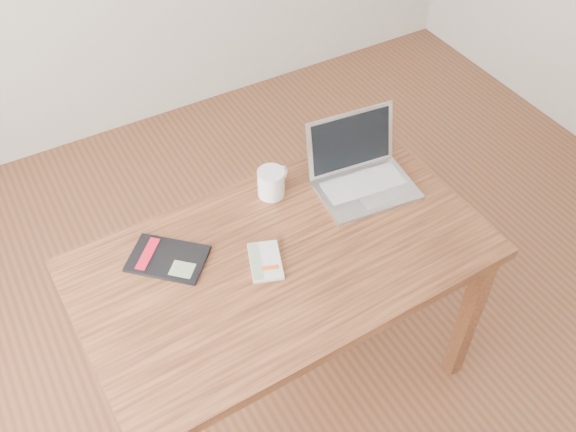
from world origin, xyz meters
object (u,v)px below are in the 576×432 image
laptop (361,172)px  coffee_mug (272,182)px  black_guidebook (168,259)px  desk (284,273)px  white_guidebook (265,261)px

laptop → coffee_mug: (-0.30, 0.11, 0.00)m
black_guidebook → laptop: size_ratio=0.78×
desk → laptop: bearing=20.1°
white_guidebook → laptop: bearing=39.0°
coffee_mug → laptop: bearing=-42.0°
coffee_mug → desk: bearing=-133.5°
black_guidebook → coffee_mug: 0.45m
desk → black_guidebook: bearing=151.6°
white_guidebook → laptop: laptop is taller
desk → black_guidebook: black_guidebook is taller
black_guidebook → laptop: bearing=-46.9°
black_guidebook → laptop: (0.73, -0.00, 0.04)m
black_guidebook → laptop: 0.73m
desk → coffee_mug: 0.32m
desk → white_guidebook: 0.12m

